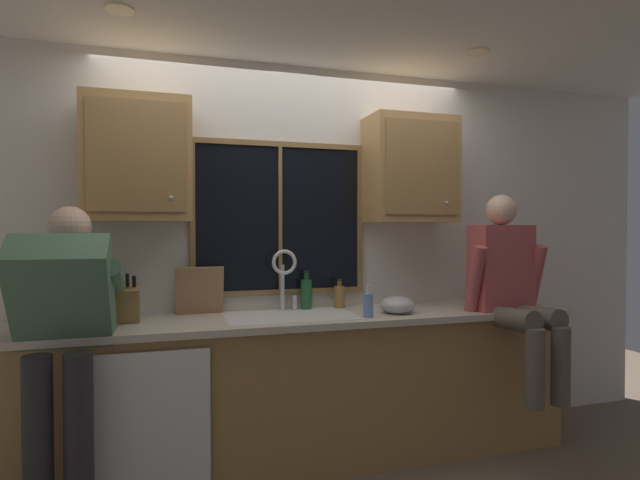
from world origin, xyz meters
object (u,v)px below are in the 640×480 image
object	(u,v)px
person_standing	(63,330)
soap_dispenser	(368,305)
bottle_tall_clear	(306,293)
knife_block	(128,304)
cutting_board	(199,291)
bottle_green_glass	(340,296)
mixing_bowl	(397,305)
person_sitting_on_counter	(511,283)

from	to	relation	value
person_standing	soap_dispenser	bearing A→B (deg)	4.70
bottle_tall_clear	knife_block	bearing A→B (deg)	-170.38
person_standing	knife_block	xyz separation A→B (m)	(0.27, 0.36, 0.06)
soap_dispenser	person_standing	bearing A→B (deg)	-175.30
cutting_board	bottle_green_glass	size ratio (longest dim) A/B	1.55
knife_block	person_standing	bearing A→B (deg)	-127.30
cutting_board	mixing_bowl	xyz separation A→B (m)	(1.21, -0.32, -0.10)
person_sitting_on_counter	cutting_board	world-z (taller)	person_sitting_on_counter
person_standing	soap_dispenser	world-z (taller)	person_standing
person_sitting_on_counter	soap_dispenser	size ratio (longest dim) A/B	6.34
soap_dispenser	bottle_tall_clear	bearing A→B (deg)	124.10
bottle_green_glass	cutting_board	bearing A→B (deg)	178.98
person_sitting_on_counter	knife_block	distance (m)	2.35
cutting_board	mixing_bowl	world-z (taller)	cutting_board
mixing_bowl	bottle_tall_clear	world-z (taller)	bottle_tall_clear
mixing_bowl	bottle_tall_clear	bearing A→B (deg)	147.96
person_standing	cutting_board	bearing A→B (deg)	38.58
cutting_board	knife_block	bearing A→B (deg)	-155.66
bottle_green_glass	bottle_tall_clear	bearing A→B (deg)	175.06
knife_block	cutting_board	xyz separation A→B (m)	(0.40, 0.18, 0.04)
person_standing	bottle_green_glass	world-z (taller)	person_standing
cutting_board	bottle_tall_clear	world-z (taller)	cutting_board
person_standing	cutting_board	distance (m)	0.87
mixing_bowl	bottle_green_glass	xyz separation A→B (m)	(-0.28, 0.30, 0.03)
person_standing	bottle_tall_clear	size ratio (longest dim) A/B	6.14
cutting_board	soap_dispenser	distance (m)	1.05
person_sitting_on_counter	bottle_tall_clear	world-z (taller)	person_sitting_on_counter
knife_block	bottle_tall_clear	world-z (taller)	knife_block
mixing_bowl	knife_block	bearing A→B (deg)	175.27
bottle_tall_clear	cutting_board	bearing A→B (deg)	-179.73
person_standing	mixing_bowl	xyz separation A→B (m)	(1.88, 0.22, 0.01)
mixing_bowl	cutting_board	bearing A→B (deg)	165.29
person_standing	knife_block	size ratio (longest dim) A/B	4.89
person_standing	cutting_board	xyz separation A→B (m)	(0.68, 0.54, 0.10)
cutting_board	bottle_green_glass	xyz separation A→B (m)	(0.92, -0.02, -0.07)
knife_block	person_sitting_on_counter	bearing A→B (deg)	-7.48
mixing_bowl	bottle_green_glass	bearing A→B (deg)	133.38
mixing_bowl	soap_dispenser	xyz separation A→B (m)	(-0.23, -0.09, 0.03)
knife_block	bottle_green_glass	xyz separation A→B (m)	(1.33, 0.17, -0.03)
knife_block	mixing_bowl	world-z (taller)	knife_block
bottle_tall_clear	mixing_bowl	bearing A→B (deg)	-32.04
person_sitting_on_counter	bottle_tall_clear	size ratio (longest dim) A/B	4.92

